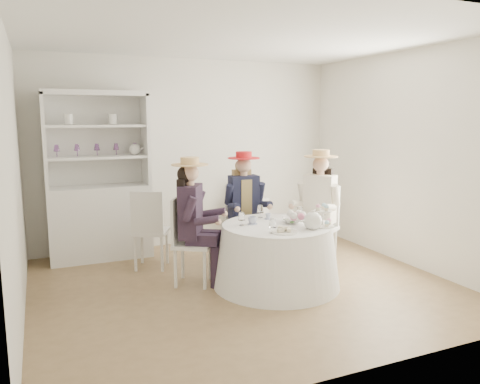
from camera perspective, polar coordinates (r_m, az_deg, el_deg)
name	(u,v)px	position (r m, az deg, el deg)	size (l,w,h in m)	color
ground	(244,285)	(5.38, 0.43, -11.28)	(4.50, 4.50, 0.00)	brown
ceiling	(244,36)	(5.10, 0.47, 18.44)	(4.50, 4.50, 0.00)	white
wall_back	(189,153)	(6.93, -6.27, 4.75)	(4.50, 4.50, 0.00)	white
wall_front	(360,194)	(3.35, 14.42, -0.20)	(4.50, 4.50, 0.00)	white
wall_left	(14,176)	(4.64, -25.88, 1.71)	(4.50, 4.50, 0.00)	white
wall_right	(405,159)	(6.31, 19.51, 3.85)	(4.50, 4.50, 0.00)	white
tea_table	(276,255)	(5.29, 4.46, -7.69)	(1.42, 1.42, 0.70)	white
hutch	(99,200)	(6.47, -16.76, -0.96)	(1.35, 0.60, 2.21)	silver
side_table	(249,219)	(7.16, 1.15, -3.32)	(0.42, 0.42, 0.66)	silver
hatbox	(250,189)	(7.07, 1.17, 0.39)	(0.28, 0.28, 0.28)	black
guest_left	(193,214)	(5.22, -5.77, -2.64)	(0.62, 0.57, 1.44)	silver
guest_mid	(244,200)	(6.01, 0.53, -1.02)	(0.52, 0.55, 1.44)	silver
guest_right	(319,201)	(5.95, 9.60, -1.09)	(0.63, 0.59, 1.47)	silver
spare_chair	(150,227)	(5.87, -10.97, -4.25)	(0.55, 0.55, 0.99)	silver
teacup_a	(252,221)	(5.19, 1.52, -3.54)	(0.10, 0.10, 0.08)	white
teacup_b	(268,217)	(5.45, 3.45, -3.03)	(0.06, 0.06, 0.06)	white
teacup_c	(290,217)	(5.41, 6.16, -3.10)	(0.09, 0.09, 0.07)	white
flower_bowl	(292,221)	(5.27, 6.40, -3.49)	(0.23, 0.23, 0.06)	white
flower_arrangement	(297,216)	(5.18, 6.96, -2.93)	(0.21, 0.21, 0.08)	pink
table_teapot	(313,221)	(5.02, 8.88, -3.49)	(0.28, 0.20, 0.21)	white
sandwich_plate	(284,231)	(4.85, 5.40, -4.75)	(0.28, 0.28, 0.06)	white
cupcake_stand	(323,218)	(5.16, 10.03, -3.18)	(0.26, 0.26, 0.24)	white
stemware_set	(277,218)	(5.18, 4.52, -3.16)	(0.83, 0.80, 0.15)	white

